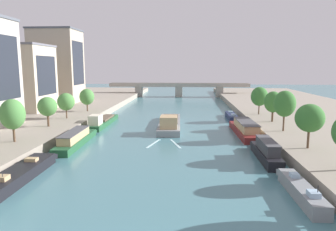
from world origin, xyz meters
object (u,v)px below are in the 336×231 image
(moored_boat_left_second, at_px, (76,139))
(tree_right_distant, at_px, (259,96))
(moored_boat_right_far, at_px, (266,151))
(tree_left_third, at_px, (47,107))
(barge_midriver, at_px, (170,123))
(moored_boat_right_end, at_px, (231,116))
(tree_left_second, at_px, (12,114))
(tree_right_far, at_px, (273,102))
(moored_boat_right_lone, at_px, (301,190))
(tree_right_by_lamp, at_px, (285,104))
(moored_boat_left_gap_after, at_px, (21,173))
(moored_boat_right_midway, at_px, (245,129))
(tree_left_distant, at_px, (66,102))
(tree_right_end_of_row, at_px, (310,118))
(moored_boat_left_near, at_px, (102,121))
(bridge_far, at_px, (179,88))
(tree_left_by_lamp, at_px, (87,97))

(moored_boat_left_second, height_order, tree_right_distant, tree_right_distant)
(moored_boat_right_far, xyz_separation_m, tree_left_third, (-36.04, 12.93, 4.09))
(barge_midriver, height_order, moored_boat_right_end, barge_midriver)
(tree_left_second, bearing_deg, moored_boat_left_second, 34.58)
(tree_right_far, bearing_deg, moored_boat_right_lone, -99.98)
(tree_left_second, xyz_separation_m, tree_right_by_lamp, (41.36, 10.33, 0.61))
(moored_boat_right_lone, height_order, tree_right_by_lamp, tree_right_by_lamp)
(moored_boat_left_gap_after, bearing_deg, moored_boat_left_second, 87.37)
(moored_boat_right_midway, bearing_deg, moored_boat_right_lone, -89.16)
(tree_left_distant, distance_m, tree_right_by_lamp, 42.98)
(moored_boat_left_second, distance_m, tree_right_end_of_row, 34.87)
(barge_midriver, relative_size, moored_boat_right_lone, 2.01)
(tree_left_distant, relative_size, tree_right_distant, 0.86)
(moored_boat_right_far, relative_size, moored_boat_right_end, 1.03)
(moored_boat_right_lone, bearing_deg, moored_boat_left_near, 129.81)
(barge_midriver, bearing_deg, tree_right_far, -2.34)
(moored_boat_left_gap_after, relative_size, tree_left_second, 2.18)
(moored_boat_right_end, relative_size, tree_right_distant, 1.79)
(moored_boat_right_end, bearing_deg, tree_right_far, -63.92)
(barge_midriver, distance_m, moored_boat_right_midway, 15.42)
(moored_boat_left_second, relative_size, tree_right_by_lamp, 2.28)
(moored_boat_left_second, relative_size, moored_boat_left_near, 0.92)
(moored_boat_right_far, bearing_deg, moored_boat_left_near, 141.42)
(moored_boat_right_midway, relative_size, tree_right_by_lamp, 2.45)
(moored_boat_right_midway, relative_size, tree_left_distant, 3.14)
(barge_midriver, height_order, bridge_far, bridge_far)
(moored_boat_left_second, xyz_separation_m, tree_right_by_lamp, (34.12, 5.34, 5.29))
(moored_boat_right_far, bearing_deg, moored_boat_right_midway, 90.12)
(barge_midriver, xyz_separation_m, tree_right_far, (20.43, -0.83, 4.57))
(moored_boat_left_second, bearing_deg, moored_boat_left_near, 91.31)
(moored_boat_right_far, bearing_deg, tree_left_by_lamp, 137.33)
(moored_boat_left_gap_after, bearing_deg, moored_boat_left_near, 89.44)
(moored_boat_left_near, xyz_separation_m, moored_boat_right_midway, (28.87, -7.45, 0.24))
(moored_boat_right_lone, relative_size, moored_boat_right_end, 0.95)
(barge_midriver, relative_size, moored_boat_left_second, 1.36)
(tree_left_by_lamp, height_order, tree_right_far, tree_right_far)
(tree_left_by_lamp, xyz_separation_m, tree_right_distant, (40.73, -2.39, 0.59))
(moored_boat_right_far, height_order, tree_left_third, tree_left_third)
(tree_left_second, relative_size, tree_left_third, 1.16)
(moored_boat_right_end, bearing_deg, moored_boat_left_near, -160.41)
(tree_right_by_lamp, relative_size, bridge_far, 0.12)
(moored_boat_left_near, xyz_separation_m, moored_boat_right_end, (28.80, 10.25, -0.26))
(moored_boat_right_end, bearing_deg, tree_left_third, -150.44)
(bridge_far, bearing_deg, tree_left_third, -106.26)
(moored_boat_right_midway, relative_size, moored_boat_right_end, 1.50)
(moored_boat_right_far, relative_size, tree_right_end_of_row, 1.93)
(moored_boat_right_midway, height_order, tree_left_by_lamp, tree_left_by_lamp)
(tree_right_distant, bearing_deg, tree_left_by_lamp, 176.64)
(moored_boat_right_end, xyz_separation_m, tree_right_by_lamp, (5.71, -21.80, 5.68))
(barge_midriver, bearing_deg, moored_boat_right_end, 39.94)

